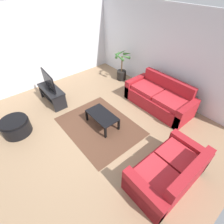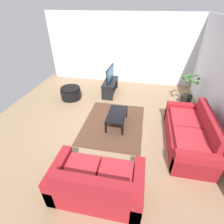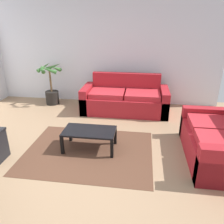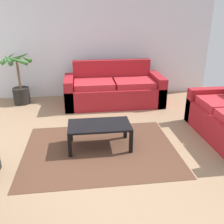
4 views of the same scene
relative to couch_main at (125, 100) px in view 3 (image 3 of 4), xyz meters
name	(u,v)px [view 3 (image 3 of 4)]	position (x,y,z in m)	size (l,w,h in m)	color
ground_plane	(76,162)	(-0.60, -2.28, -0.30)	(6.60, 6.60, 0.00)	#937556
wall_back	(105,52)	(-0.60, 0.72, 1.05)	(6.00, 0.06, 2.70)	silver
couch_main	(125,100)	(0.00, 0.00, 0.00)	(2.08, 0.90, 0.90)	maroon
couch_loveseat	(218,142)	(1.68, -1.85, 0.00)	(0.90, 1.62, 0.90)	maroon
coffee_table	(89,133)	(-0.46, -1.85, 0.01)	(0.91, 0.50, 0.37)	black
area_rug	(89,151)	(-0.46, -1.95, -0.30)	(2.20, 1.70, 0.01)	#513323
potted_palm	(51,88)	(-2.01, 0.27, 0.14)	(0.62, 0.63, 1.11)	black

